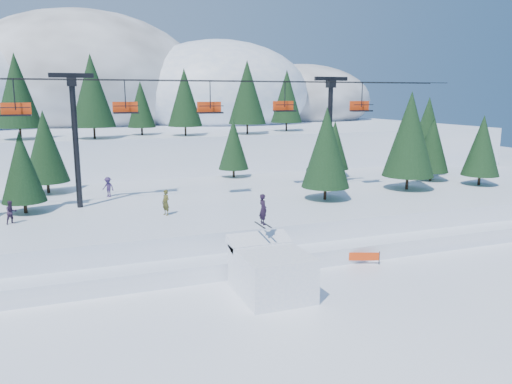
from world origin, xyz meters
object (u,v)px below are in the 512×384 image
object	(u,v)px
jump_kicker	(271,270)
banner_near	(358,257)
banner_far	(357,249)
chairlift	(201,118)

from	to	relation	value
jump_kicker	banner_near	size ratio (longest dim) A/B	2.06
banner_near	jump_kicker	bearing A→B (deg)	-161.21
jump_kicker	banner_near	world-z (taller)	jump_kicker
banner_far	jump_kicker	bearing A→B (deg)	-153.75
banner_far	chairlift	bearing A→B (deg)	124.76
jump_kicker	chairlift	distance (m)	17.66
jump_kicker	chairlift	size ratio (longest dim) A/B	0.12
banner_near	chairlift	bearing A→B (deg)	118.49
chairlift	banner_far	distance (m)	16.71
jump_kicker	banner_near	distance (m)	7.84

